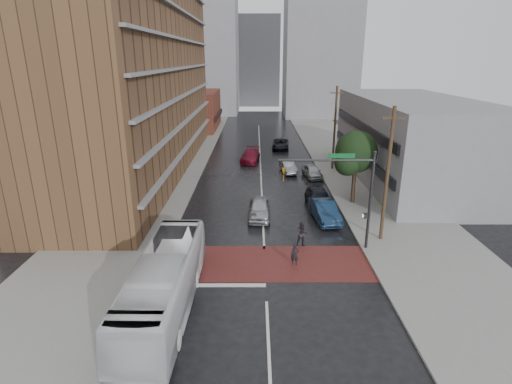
{
  "coord_description": "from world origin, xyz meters",
  "views": [
    {
      "loc": [
        -0.62,
        -23.36,
        13.1
      ],
      "look_at": [
        -0.59,
        5.04,
        3.5
      ],
      "focal_mm": 28.0,
      "sensor_mm": 36.0,
      "label": 1
    }
  ],
  "objects_px": {
    "car_travel_a": "(259,209)",
    "car_parked_far": "(312,171)",
    "pedestrian_b": "(302,234)",
    "car_parked_mid": "(319,199)",
    "suv_travel": "(281,144)",
    "car_parked_near": "(325,211)",
    "car_travel_b": "(288,167)",
    "car_travel_c": "(250,156)",
    "pedestrian_a": "(295,255)",
    "transit_bus": "(164,283)"
  },
  "relations": [
    {
      "from": "car_travel_b",
      "to": "car_parked_near",
      "type": "distance_m",
      "value": 14.86
    },
    {
      "from": "pedestrian_a",
      "to": "car_travel_b",
      "type": "xyz_separation_m",
      "value": [
        1.31,
        22.45,
        -0.07
      ]
    },
    {
      "from": "car_travel_a",
      "to": "car_parked_near",
      "type": "bearing_deg",
      "value": -4.8
    },
    {
      "from": "pedestrian_b",
      "to": "car_parked_mid",
      "type": "xyz_separation_m",
      "value": [
        2.44,
        8.19,
        -0.18
      ]
    },
    {
      "from": "car_parked_near",
      "to": "car_parked_mid",
      "type": "distance_m",
      "value": 3.23
    },
    {
      "from": "suv_travel",
      "to": "car_parked_near",
      "type": "relative_size",
      "value": 1.04
    },
    {
      "from": "car_travel_c",
      "to": "car_parked_mid",
      "type": "xyz_separation_m",
      "value": [
        6.51,
        -16.83,
        -0.0
      ]
    },
    {
      "from": "pedestrian_b",
      "to": "suv_travel",
      "type": "relative_size",
      "value": 0.36
    },
    {
      "from": "pedestrian_b",
      "to": "car_parked_mid",
      "type": "height_order",
      "value": "pedestrian_b"
    },
    {
      "from": "car_travel_b",
      "to": "car_parked_mid",
      "type": "height_order",
      "value": "car_parked_mid"
    },
    {
      "from": "pedestrian_b",
      "to": "suv_travel",
      "type": "xyz_separation_m",
      "value": [
        0.38,
        32.78,
        -0.23
      ]
    },
    {
      "from": "car_parked_far",
      "to": "transit_bus",
      "type": "bearing_deg",
      "value": -121.85
    },
    {
      "from": "car_travel_c",
      "to": "transit_bus",
      "type": "bearing_deg",
      "value": -89.78
    },
    {
      "from": "car_travel_b",
      "to": "suv_travel",
      "type": "bearing_deg",
      "value": 81.6
    },
    {
      "from": "car_travel_a",
      "to": "car_travel_b",
      "type": "bearing_deg",
      "value": 77.07
    },
    {
      "from": "transit_bus",
      "to": "pedestrian_a",
      "type": "relative_size",
      "value": 7.92
    },
    {
      "from": "car_travel_b",
      "to": "car_travel_c",
      "type": "relative_size",
      "value": 0.76
    },
    {
      "from": "car_travel_b",
      "to": "car_parked_far",
      "type": "height_order",
      "value": "car_parked_far"
    },
    {
      "from": "pedestrian_a",
      "to": "pedestrian_b",
      "type": "relative_size",
      "value": 0.78
    },
    {
      "from": "car_travel_c",
      "to": "car_parked_near",
      "type": "distance_m",
      "value": 21.09
    },
    {
      "from": "pedestrian_b",
      "to": "suv_travel",
      "type": "height_order",
      "value": "pedestrian_b"
    },
    {
      "from": "pedestrian_a",
      "to": "car_travel_c",
      "type": "height_order",
      "value": "car_travel_c"
    },
    {
      "from": "transit_bus",
      "to": "car_parked_near",
      "type": "bearing_deg",
      "value": 50.66
    },
    {
      "from": "car_travel_a",
      "to": "car_parked_near",
      "type": "height_order",
      "value": "car_parked_near"
    },
    {
      "from": "car_parked_near",
      "to": "car_parked_far",
      "type": "distance_m",
      "value": 12.68
    },
    {
      "from": "car_parked_far",
      "to": "car_travel_c",
      "type": "bearing_deg",
      "value": 126.42
    },
    {
      "from": "car_parked_mid",
      "to": "car_travel_c",
      "type": "bearing_deg",
      "value": 110.14
    },
    {
      "from": "transit_bus",
      "to": "car_parked_far",
      "type": "bearing_deg",
      "value": 66.64
    },
    {
      "from": "transit_bus",
      "to": "car_parked_far",
      "type": "relative_size",
      "value": 2.77
    },
    {
      "from": "pedestrian_b",
      "to": "car_travel_a",
      "type": "xyz_separation_m",
      "value": [
        -3.08,
        5.55,
        -0.15
      ]
    },
    {
      "from": "pedestrian_a",
      "to": "car_travel_c",
      "type": "distance_m",
      "value": 27.98
    },
    {
      "from": "transit_bus",
      "to": "pedestrian_b",
      "type": "relative_size",
      "value": 6.21
    },
    {
      "from": "car_travel_b",
      "to": "car_travel_a",
      "type": "bearing_deg",
      "value": -113.21
    },
    {
      "from": "car_parked_near",
      "to": "car_travel_b",
      "type": "bearing_deg",
      "value": 91.48
    },
    {
      "from": "pedestrian_b",
      "to": "car_travel_b",
      "type": "xyz_separation_m",
      "value": [
        0.51,
        19.69,
        -0.28
      ]
    },
    {
      "from": "car_travel_a",
      "to": "car_parked_far",
      "type": "relative_size",
      "value": 1.1
    },
    {
      "from": "car_travel_a",
      "to": "suv_travel",
      "type": "bearing_deg",
      "value": 84.07
    },
    {
      "from": "pedestrian_b",
      "to": "car_travel_a",
      "type": "bearing_deg",
      "value": 119.55
    },
    {
      "from": "car_travel_b",
      "to": "car_travel_c",
      "type": "xyz_separation_m",
      "value": [
        -4.58,
        5.33,
        0.1
      ]
    },
    {
      "from": "car_travel_b",
      "to": "car_parked_near",
      "type": "height_order",
      "value": "car_parked_near"
    },
    {
      "from": "car_travel_b",
      "to": "car_parked_mid",
      "type": "relative_size",
      "value": 0.77
    },
    {
      "from": "pedestrian_a",
      "to": "car_travel_b",
      "type": "relative_size",
      "value": 0.36
    },
    {
      "from": "transit_bus",
      "to": "car_parked_mid",
      "type": "xyz_separation_m",
      "value": [
        10.7,
        15.92,
        -0.87
      ]
    },
    {
      "from": "car_parked_near",
      "to": "pedestrian_b",
      "type": "bearing_deg",
      "value": -122.12
    },
    {
      "from": "car_parked_near",
      "to": "car_parked_mid",
      "type": "bearing_deg",
      "value": 84.03
    },
    {
      "from": "transit_bus",
      "to": "car_travel_a",
      "type": "relative_size",
      "value": 2.52
    },
    {
      "from": "car_travel_a",
      "to": "car_travel_b",
      "type": "relative_size",
      "value": 1.15
    },
    {
      "from": "transit_bus",
      "to": "car_parked_near",
      "type": "height_order",
      "value": "transit_bus"
    },
    {
      "from": "transit_bus",
      "to": "suv_travel",
      "type": "xyz_separation_m",
      "value": [
        8.65,
        40.5,
        -0.92
      ]
    },
    {
      "from": "car_travel_a",
      "to": "car_parked_far",
      "type": "bearing_deg",
      "value": 64.17
    }
  ]
}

